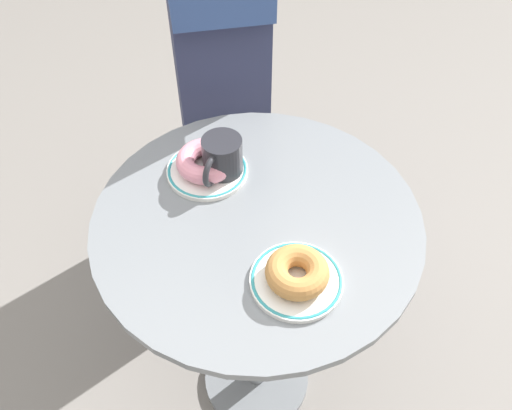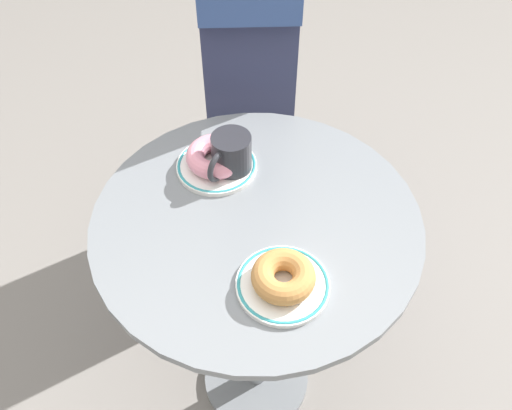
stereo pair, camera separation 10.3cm
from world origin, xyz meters
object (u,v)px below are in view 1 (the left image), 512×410
object	(u,v)px
coffee_mug	(222,158)
donut_old_fashioned	(297,272)
cafe_table	(257,279)
donut_pink_frosted	(206,161)
plate_right	(296,280)
plate_left	(207,170)
person_figure	(214,15)

from	to	relation	value
coffee_mug	donut_old_fashioned	bearing A→B (deg)	-8.81
cafe_table	donut_pink_frosted	size ratio (longest dim) A/B	5.98
coffee_mug	plate_right	bearing A→B (deg)	-8.81
plate_right	cafe_table	bearing A→B (deg)	168.35
donut_pink_frosted	coffee_mug	xyz separation A→B (m)	(0.03, 0.02, 0.01)
donut_old_fashioned	donut_pink_frosted	bearing A→B (deg)	175.76
plate_left	plate_right	bearing A→B (deg)	-4.17
donut_old_fashioned	plate_left	bearing A→B (deg)	175.83
plate_right	donut_old_fashioned	xyz separation A→B (m)	(0.00, 0.00, 0.03)
plate_right	donut_pink_frosted	world-z (taller)	donut_pink_frosted
plate_left	plate_right	xyz separation A→B (m)	(0.32, -0.02, -0.00)
cafe_table	plate_left	size ratio (longest dim) A/B	4.37
cafe_table	donut_pink_frosted	xyz separation A→B (m)	(-0.17, -0.01, 0.24)
coffee_mug	person_figure	distance (m)	0.45
plate_left	donut_old_fashioned	distance (m)	0.33
donut_old_fashioned	coffee_mug	size ratio (longest dim) A/B	0.97
coffee_mug	person_figure	size ratio (longest dim) A/B	0.07
donut_old_fashioned	plate_right	bearing A→B (deg)	0.00
cafe_table	donut_old_fashioned	size ratio (longest dim) A/B	6.66
plate_left	coffee_mug	world-z (taller)	coffee_mug
cafe_table	donut_pink_frosted	world-z (taller)	donut_pink_frosted
plate_right	person_figure	bearing A→B (deg)	157.51
plate_right	coffee_mug	size ratio (longest dim) A/B	1.44
donut_old_fashioned	cafe_table	bearing A→B (deg)	168.35
coffee_mug	donut_pink_frosted	bearing A→B (deg)	-139.04
donut_pink_frosted	plate_left	bearing A→B (deg)	-11.36
cafe_table	coffee_mug	distance (m)	0.29
donut_pink_frosted	donut_old_fashioned	size ratio (longest dim) A/B	1.11
donut_old_fashioned	person_figure	xyz separation A→B (m)	(-0.68, 0.28, 0.08)
plate_left	person_figure	xyz separation A→B (m)	(-0.36, 0.26, 0.11)
plate_left	coffee_mug	bearing A→B (deg)	45.18
donut_pink_frosted	donut_old_fashioned	world-z (taller)	donut_old_fashioned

